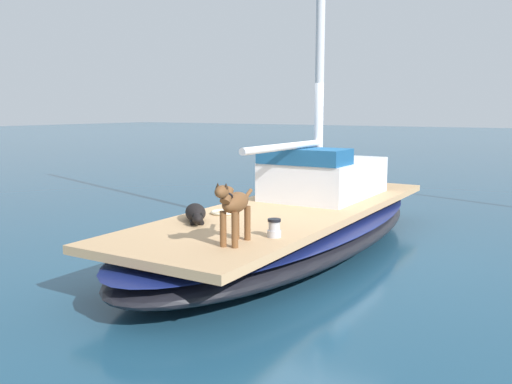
{
  "coord_description": "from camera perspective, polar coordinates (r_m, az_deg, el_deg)",
  "views": [
    {
      "loc": [
        3.77,
        -6.98,
        2.09
      ],
      "look_at": [
        0.0,
        -1.0,
        1.01
      ],
      "focal_mm": 38.09,
      "sensor_mm": 36.0,
      "label": 1
    }
  ],
  "objects": [
    {
      "name": "deck_winch",
      "position": [
        6.13,
        1.93,
        -3.86
      ],
      "size": [
        0.16,
        0.16,
        0.21
      ],
      "color": "#B7B7BC",
      "rests_on": "sailboat_main"
    },
    {
      "name": "ground_plane",
      "position": [
        8.2,
        3.75,
        -6.1
      ],
      "size": [
        120.0,
        120.0,
        0.0
      ],
      "primitive_type": "plane",
      "color": "navy"
    },
    {
      "name": "dog_black",
      "position": [
        7.02,
        -6.36,
        -2.23
      ],
      "size": [
        0.7,
        0.76,
        0.22
      ],
      "color": "black",
      "rests_on": "sailboat_main"
    },
    {
      "name": "coiled_rope",
      "position": [
        7.5,
        -3.54,
        -2.15
      ],
      "size": [
        0.32,
        0.32,
        0.04
      ],
      "primitive_type": "torus",
      "color": "beige",
      "rests_on": "sailboat_main"
    },
    {
      "name": "dog_brown",
      "position": [
        5.75,
        -2.35,
        -1.41
      ],
      "size": [
        0.32,
        0.93,
        0.7
      ],
      "color": "brown",
      "rests_on": "sailboat_main"
    },
    {
      "name": "sailboat_main",
      "position": [
        8.12,
        3.77,
        -3.81
      ],
      "size": [
        2.65,
        7.28,
        0.66
      ],
      "color": "black",
      "rests_on": "ground"
    },
    {
      "name": "cabin_house",
      "position": [
        9.0,
        7.08,
        1.7
      ],
      "size": [
        1.44,
        2.25,
        0.84
      ],
      "color": "silver",
      "rests_on": "sailboat_main"
    }
  ]
}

